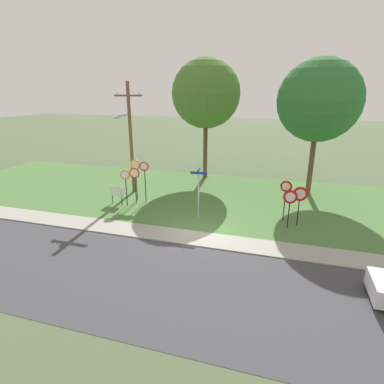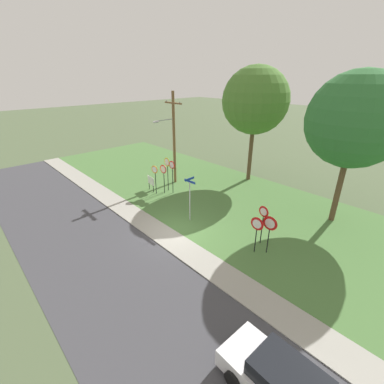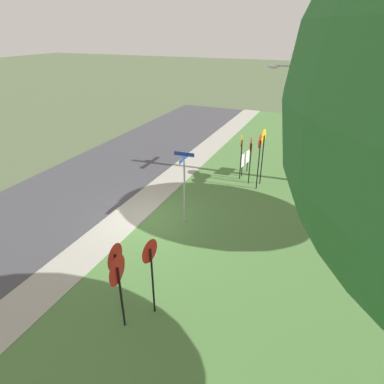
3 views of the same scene
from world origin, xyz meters
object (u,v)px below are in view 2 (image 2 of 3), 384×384
stop_sign_near_left (155,174)px  stop_sign_far_left (172,170)px  yield_sign_near_right (257,227)px  oak_tree_left (255,101)px  notice_board (151,181)px  street_name_post (190,196)px  utility_pole (173,136)px  stop_sign_near_right (167,167)px  yield_sign_far_left (270,226)px  oak_tree_right (356,120)px  yield_sign_near_left (263,216)px  stop_sign_far_center (163,173)px

stop_sign_near_left → stop_sign_far_left: 1.42m
yield_sign_near_right → oak_tree_left: bearing=122.5°
stop_sign_near_left → notice_board: (-0.77, 0.08, -0.90)m
stop_sign_near_left → street_name_post: street_name_post is taller
utility_pole → stop_sign_far_left: bearing=-41.6°
stop_sign_near_left → stop_sign_near_right: 1.21m
yield_sign_near_right → yield_sign_far_left: (0.51, 0.42, 0.08)m
stop_sign_far_left → yield_sign_far_left: stop_sign_far_left is taller
stop_sign_near_left → yield_sign_near_right: bearing=-14.5°
oak_tree_right → stop_sign_near_right: bearing=-156.1°
yield_sign_near_left → yield_sign_near_right: size_ratio=1.11×
street_name_post → oak_tree_left: bearing=98.7°
stop_sign_near_left → oak_tree_left: oak_tree_left is taller
yield_sign_far_left → utility_pole: utility_pole is taller
yield_sign_near_left → yield_sign_far_left: 0.92m
street_name_post → stop_sign_near_right: bearing=154.8°
yield_sign_near_right → yield_sign_near_left: bearing=99.4°
oak_tree_left → oak_tree_right: (8.47, -2.13, -0.44)m
stop_sign_near_left → oak_tree_left: (3.21, 8.38, 5.32)m
stop_sign_near_left → stop_sign_far_center: bearing=46.1°
yield_sign_near_right → oak_tree_left: oak_tree_left is taller
utility_pole → oak_tree_left: oak_tree_left is taller
stop_sign_far_left → oak_tree_right: size_ratio=0.29×
street_name_post → oak_tree_left: 10.82m
stop_sign_near_right → notice_board: bearing=-126.4°
yield_sign_far_left → oak_tree_right: bearing=74.7°
stop_sign_near_right → yield_sign_near_left: stop_sign_near_right is taller
stop_sign_far_center → yield_sign_far_left: (10.33, -0.81, -0.07)m
utility_pole → oak_tree_left: (4.14, 5.69, 2.77)m
oak_tree_left → oak_tree_right: size_ratio=1.05×
yield_sign_far_left → street_name_post: bearing=-180.0°
utility_pole → yield_sign_near_right: bearing=-16.7°
stop_sign_far_center → yield_sign_near_left: bearing=-9.5°
yield_sign_far_left → oak_tree_right: oak_tree_right is taller
stop_sign_near_left → oak_tree_left: bearing=58.2°
yield_sign_near_right → stop_sign_near_right: bearing=164.6°
street_name_post → utility_pole: (-6.08, 3.57, 2.47)m
yield_sign_near_left → street_name_post: (-4.80, -1.18, 0.02)m
stop_sign_far_center → oak_tree_left: bearing=62.2°
street_name_post → yield_sign_far_left: bearing=3.6°
stop_sign_near_right → stop_sign_far_left: stop_sign_near_right is taller
stop_sign_near_left → stop_sign_near_right: (0.18, 1.14, 0.38)m
stop_sign_near_left → yield_sign_far_left: stop_sign_near_left is taller
notice_board → oak_tree_left: bearing=72.0°
yield_sign_far_left → oak_tree_right: 8.19m
stop_sign_near_left → yield_sign_far_left: size_ratio=1.06×
utility_pole → oak_tree_right: oak_tree_right is taller
stop_sign_near_left → yield_sign_near_right: 10.22m
stop_sign_near_right → street_name_post: street_name_post is taller
street_name_post → utility_pole: utility_pole is taller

